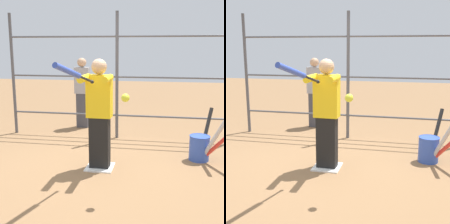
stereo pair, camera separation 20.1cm
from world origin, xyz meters
The scene contains 8 objects.
ground_plane centered at (0.00, 0.00, 0.00)m, with size 24.00×24.00×0.00m, color olive.
home_plate centered at (0.00, 0.00, 0.01)m, with size 0.40×0.40×0.02m.
fence_backstop centered at (0.00, -1.60, 1.21)m, with size 4.33×0.06×2.42m.
batter centered at (0.00, 0.02, 0.87)m, with size 0.41×0.54×1.61m.
baseball_bat_swinging centered at (0.12, 0.92, 1.49)m, with size 0.26×0.83×0.31m.
softball_in_flight centered at (-0.48, 0.83, 1.20)m, with size 0.10×0.10×0.10m.
bat_bucket centered at (-1.52, -0.57, 0.24)m, with size 0.72×0.83×0.80m.
bystander_behind_fence centered at (0.88, -2.31, 0.80)m, with size 0.32×0.20×1.54m.
Camera 1 is at (-0.93, 4.29, 1.77)m, focal length 50.00 mm.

